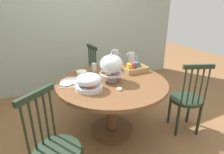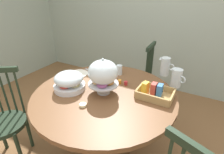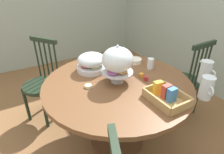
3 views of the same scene
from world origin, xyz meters
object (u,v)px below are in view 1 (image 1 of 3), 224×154
fruit_platter_covered (89,82)px  milk_pitcher (115,57)px  dining_table (112,95)px  windsor_chair_by_cabinet (86,77)px  butter_dish (119,89)px  china_plate_small (66,83)px  china_plate_large (70,81)px  drinking_glass (94,67)px  orange_juice_pitcher (131,59)px  windsor_chair_near_window (187,100)px  cereal_basket (134,69)px  cereal_bowl (82,73)px  pastry_stand_with_dome (111,65)px  windsor_chair_facing_door (55,151)px

fruit_platter_covered → milk_pitcher: size_ratio=1.48×
dining_table → windsor_chair_by_cabinet: (-0.02, 0.97, -0.10)m
butter_dish → china_plate_small: bearing=140.0°
china_plate_large → drinking_glass: size_ratio=2.00×
orange_juice_pitcher → butter_dish: orange_juice_pitcher is taller
windsor_chair_near_window → fruit_platter_covered: bearing=166.4°
cereal_basket → cereal_bowl: (-0.68, 0.21, -0.02)m
orange_juice_pitcher → dining_table: bearing=-140.6°
dining_table → butter_dish: (-0.04, -0.27, 0.20)m
drinking_glass → china_plate_large: bearing=-151.0°
china_plate_large → fruit_platter_covered: bearing=-65.9°
fruit_platter_covered → orange_juice_pitcher: 1.04m
cereal_basket → windsor_chair_near_window: bearing=-50.8°
dining_table → china_plate_small: china_plate_small is taller
windsor_chair_near_window → orange_juice_pitcher: size_ratio=5.31×
dining_table → drinking_glass: (-0.06, 0.43, 0.24)m
windsor_chair_by_cabinet → cereal_bowl: size_ratio=6.96×
dining_table → fruit_platter_covered: fruit_platter_covered is taller
pastry_stand_with_dome → cereal_basket: bearing=21.4°
china_plate_small → pastry_stand_with_dome: bearing=-14.5°
china_plate_large → butter_dish: butter_dish is taller
fruit_platter_covered → orange_juice_pitcher: bearing=32.2°
fruit_platter_covered → drinking_glass: (0.27, 0.53, -0.03)m
cereal_bowl → china_plate_large: bearing=-139.3°
cereal_bowl → butter_dish: 0.68m
drinking_glass → orange_juice_pitcher: bearing=2.6°
china_plate_small → cereal_bowl: size_ratio=1.07×
cereal_basket → drinking_glass: (-0.48, 0.26, 0.02)m
fruit_platter_covered → pastry_stand_with_dome: bearing=17.7°
cereal_basket → drinking_glass: 0.55m
pastry_stand_with_dome → china_plate_large: size_ratio=1.56×
cereal_basket → drinking_glass: cereal_basket is taller
dining_table → butter_dish: bearing=-99.5°
cereal_bowl → butter_dish: bearing=-71.9°
cereal_basket → cereal_bowl: bearing=162.9°
dining_table → butter_dish: butter_dish is taller
orange_juice_pitcher → china_plate_large: orange_juice_pitcher is taller
windsor_chair_facing_door → orange_juice_pitcher: windsor_chair_facing_door is taller
pastry_stand_with_dome → china_plate_small: 0.56m
dining_table → windsor_chair_facing_door: 0.97m
dining_table → windsor_chair_by_cabinet: size_ratio=1.37×
cereal_basket → drinking_glass: bearing=152.2°
butter_dish → milk_pitcher: bearing=65.0°
cereal_basket → china_plate_large: cereal_basket is taller
windsor_chair_by_cabinet → drinking_glass: size_ratio=8.86×
orange_juice_pitcher → drinking_glass: orange_juice_pitcher is taller
orange_juice_pitcher → fruit_platter_covered: bearing=-147.8°
windsor_chair_near_window → cereal_basket: (-0.46, 0.56, 0.33)m
dining_table → pastry_stand_with_dome: size_ratio=3.87×
windsor_chair_near_window → cereal_bowl: windsor_chair_near_window is taller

